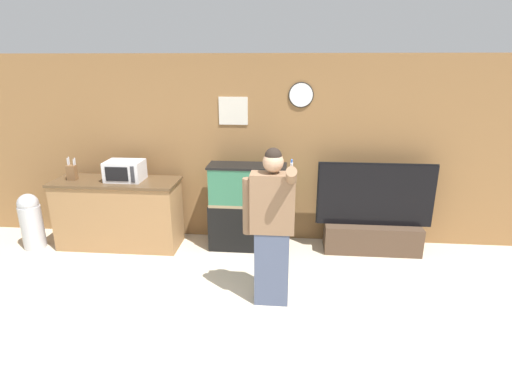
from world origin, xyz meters
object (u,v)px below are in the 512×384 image
aquarium_on_stand (247,207)px  person_standing (271,226)px  tv_on_stand (373,226)px  trash_bin (31,220)px  microwave (125,171)px  knife_block (72,172)px  counter_island (119,213)px

aquarium_on_stand → person_standing: person_standing is taller
person_standing → aquarium_on_stand: bearing=106.7°
tv_on_stand → trash_bin: (-4.69, -0.32, 0.05)m
aquarium_on_stand → tv_on_stand: 1.72m
trash_bin → microwave: bearing=9.1°
knife_block → trash_bin: size_ratio=0.39×
knife_block → aquarium_on_stand: size_ratio=0.26×
counter_island → knife_block: knife_block is taller
counter_island → tv_on_stand: size_ratio=1.10×
aquarium_on_stand → trash_bin: 3.00m
tv_on_stand → aquarium_on_stand: bearing=-178.9°
microwave → tv_on_stand: (3.36, 0.10, -0.73)m
microwave → knife_block: knife_block is taller
knife_block → tv_on_stand: 4.15m
microwave → knife_block: 0.73m
aquarium_on_stand → microwave: bearing=-177.6°
knife_block → person_standing: bearing=-23.4°
counter_island → microwave: (0.14, 0.02, 0.61)m
person_standing → trash_bin: 3.56m
counter_island → tv_on_stand: 3.51m
tv_on_stand → person_standing: 1.96m
counter_island → knife_block: size_ratio=5.50×
knife_block → person_standing: size_ratio=0.18×
knife_block → trash_bin: 0.91m
person_standing → trash_bin: (-3.37, 1.03, -0.48)m
tv_on_stand → trash_bin: bearing=-176.1°
microwave → counter_island: bearing=-171.3°
trash_bin → person_standing: bearing=-17.0°
microwave → trash_bin: 1.51m
person_standing → knife_block: bearing=156.6°
microwave → tv_on_stand: 3.44m
aquarium_on_stand → person_standing: (0.39, -1.31, 0.29)m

